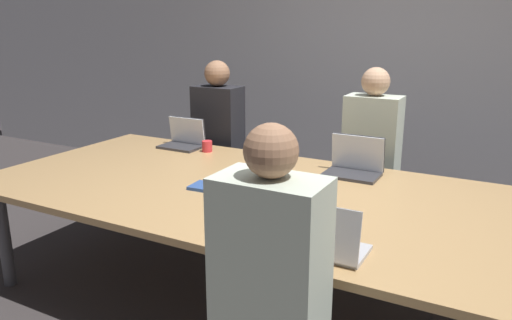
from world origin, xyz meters
The scene contains 14 objects.
ground_plane centered at (0.00, 0.00, 0.00)m, with size 24.00×24.00×0.00m, color #383333.
curtain_wall centered at (0.00, 2.32, 1.40)m, with size 12.00×0.06×2.80m.
conference_table centered at (0.00, 0.00, 0.70)m, with size 3.93×1.62×0.74m.
laptop_near_midright centered at (0.43, -0.64, 0.81)m, with size 0.36×0.24×0.25m.
person_near_midright centered at (0.38, -1.03, 0.67)m, with size 0.40×0.24×1.38m.
cup_near_midright centered at (0.16, -0.58, 0.79)m, with size 0.08×0.08×0.09m.
bottle_near_midright centered at (0.15, -0.45, 0.85)m, with size 0.07×0.07×0.26m.
laptop_far_left centered at (-1.25, 0.65, 0.81)m, with size 0.33×0.23×0.23m.
person_far_left centered at (-1.16, 1.03, 0.68)m, with size 0.40×0.24×1.41m.
cup_far_left centered at (-1.00, 0.61, 0.78)m, with size 0.08×0.08×0.08m.
laptop_far_center centered at (0.19, 0.57, 0.82)m, with size 0.36×0.25×0.26m.
person_far_center centered at (0.15, 1.10, 0.68)m, with size 0.40×0.24×1.40m.
stapler centered at (-0.21, -0.17, 0.77)m, with size 0.07×0.16×0.05m.
notebook centered at (-0.49, -0.13, 0.75)m, with size 0.23×0.17×0.02m.
Camera 1 is at (1.12, -2.49, 1.71)m, focal length 35.00 mm.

